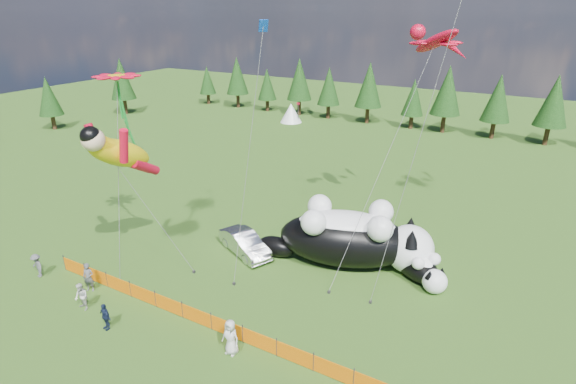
# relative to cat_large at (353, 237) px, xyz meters

# --- Properties ---
(ground) EXTENTS (160.00, 160.00, 0.00)m
(ground) POSITION_rel_cat_large_xyz_m (-4.98, -6.88, -2.01)
(ground) COLOR #153409
(ground) RESTS_ON ground
(safety_fence) EXTENTS (22.06, 0.06, 1.10)m
(safety_fence) POSITION_rel_cat_large_xyz_m (-4.98, -9.88, -1.50)
(safety_fence) COLOR #262626
(safety_fence) RESTS_ON ground
(tree_line) EXTENTS (90.00, 4.00, 8.00)m
(tree_line) POSITION_rel_cat_large_xyz_m (-4.98, 38.12, 1.99)
(tree_line) COLOR black
(tree_line) RESTS_ON ground
(festival_tents) EXTENTS (50.00, 3.20, 2.80)m
(festival_tents) POSITION_rel_cat_large_xyz_m (6.02, 33.12, -0.61)
(festival_tents) COLOR white
(festival_tents) RESTS_ON ground
(cat_large) EXTENTS (11.44, 6.47, 4.22)m
(cat_large) POSITION_rel_cat_large_xyz_m (0.00, 0.00, 0.00)
(cat_large) COLOR black
(cat_large) RESTS_ON ground
(cat_small) EXTENTS (4.76, 4.11, 2.02)m
(cat_small) POSITION_rel_cat_large_xyz_m (4.15, 0.41, -1.05)
(cat_small) COLOR black
(cat_small) RESTS_ON ground
(car) EXTENTS (4.97, 3.51, 1.56)m
(car) POSITION_rel_cat_large_xyz_m (-7.00, -2.36, -1.23)
(car) COLOR silver
(car) RESTS_ON ground
(spectator_a) EXTENTS (0.79, 0.66, 1.83)m
(spectator_a) POSITION_rel_cat_large_xyz_m (-12.63, -10.62, -1.09)
(spectator_a) COLOR #4F5054
(spectator_a) RESTS_ON ground
(spectator_b) EXTENTS (0.89, 0.64, 1.66)m
(spectator_b) POSITION_rel_cat_large_xyz_m (-11.42, -12.06, -1.17)
(spectator_b) COLOR beige
(spectator_b) RESTS_ON ground
(spectator_c) EXTENTS (0.97, 0.60, 1.55)m
(spectator_c) POSITION_rel_cat_large_xyz_m (-8.92, -12.54, -1.23)
(spectator_c) COLOR #141D37
(spectator_c) RESTS_ON ground
(spectator_d) EXTENTS (1.11, 0.71, 1.60)m
(spectator_d) POSITION_rel_cat_large_xyz_m (-16.76, -11.21, -1.21)
(spectator_d) COLOR #4F5054
(spectator_d) RESTS_ON ground
(spectator_e) EXTENTS (0.95, 0.63, 1.93)m
(spectator_e) POSITION_rel_cat_large_xyz_m (-2.05, -10.79, -1.04)
(spectator_e) COLOR beige
(spectator_e) RESTS_ON ground
(superhero_kite) EXTENTS (6.06, 5.19, 10.65)m
(superhero_kite) POSITION_rel_cat_large_xyz_m (-12.08, -7.48, 5.90)
(superhero_kite) COLOR #DEBD0B
(superhero_kite) RESTS_ON ground
(gecko_kite) EXTENTS (6.88, 14.57, 17.72)m
(gecko_kite) POSITION_rel_cat_large_xyz_m (2.24, 7.26, 11.78)
(gecko_kite) COLOR red
(gecko_kite) RESTS_ON ground
(flower_kite) EXTENTS (3.56, 5.26, 12.60)m
(flower_kite) POSITION_rel_cat_large_xyz_m (-12.89, -6.24, 9.96)
(flower_kite) COLOR red
(flower_kite) RESTS_ON ground
(diamond_kite_a) EXTENTS (0.79, 4.35, 15.72)m
(diamond_kite_a) POSITION_rel_cat_large_xyz_m (-5.34, -2.26, 12.05)
(diamond_kite_a) COLOR #0B41B2
(diamond_kite_a) RESTS_ON ground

